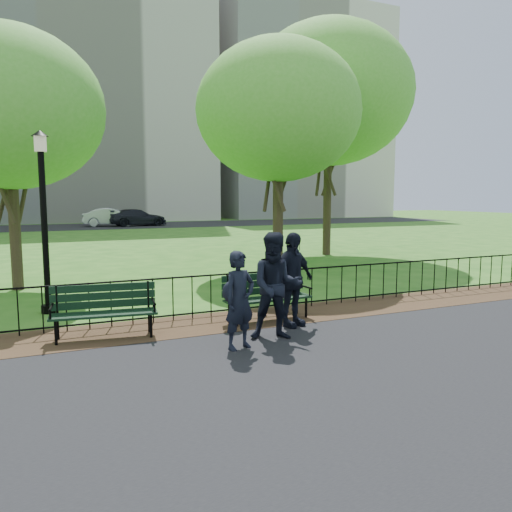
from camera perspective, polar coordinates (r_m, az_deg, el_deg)
name	(u,v)px	position (r m, az deg, el deg)	size (l,w,h in m)	color
ground	(260,342)	(8.73, 0.43, -9.75)	(120.00, 120.00, 0.00)	#28621A
asphalt_path	(386,423)	(6.00, 14.67, -17.94)	(60.00, 9.20, 0.01)	black
dirt_strip	(229,321)	(10.06, -3.13, -7.42)	(60.00, 1.60, 0.01)	#3A2717
far_street	(81,227)	(42.83, -19.34, 3.19)	(70.00, 9.00, 0.01)	black
iron_fence	(220,293)	(10.41, -4.13, -4.20)	(24.06, 0.06, 1.00)	black
apartment_mid	(85,73)	(57.26, -19.01, 19.16)	(24.00, 15.00, 30.00)	beige
apartment_east	(291,118)	(63.65, 4.03, 15.48)	(20.00, 15.00, 24.00)	silver
park_bench_main	(253,291)	(9.87, -0.34, -4.06)	(1.94, 0.64, 1.02)	black
park_bench_left_a	(104,305)	(9.22, -16.99, -5.41)	(1.86, 0.77, 1.02)	black
lamppost	(44,215)	(11.41, -23.09, 4.32)	(0.35, 0.35, 3.85)	black
tree_near_w	(8,109)	(14.81, -26.49, 14.84)	(4.89, 4.89, 6.81)	#2D2116
tree_near_e	(278,111)	(17.05, 2.59, 16.19)	(5.43, 5.43, 7.57)	#2D2116
tree_mid_e	(329,95)	(21.76, 8.35, 17.79)	(6.86, 6.86, 9.56)	#2D2116
person_left	(240,300)	(8.13, -1.88, -5.06)	(0.59, 0.39, 1.61)	black
person_mid	(276,286)	(8.66, 2.33, -3.45)	(0.91, 0.47, 1.87)	black
person_right	(292,280)	(9.53, 4.12, -2.70)	(1.06, 0.43, 1.81)	black
sedan_silver	(112,217)	(42.54, -16.17, 4.29)	(1.58, 4.52, 1.49)	#9FA2A7
sedan_dark	(137,217)	(42.53, -13.40, 4.30)	(1.93, 4.76, 1.38)	black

